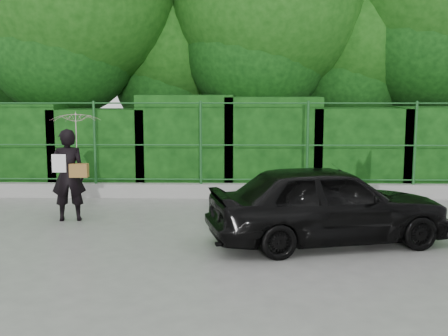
{
  "coord_description": "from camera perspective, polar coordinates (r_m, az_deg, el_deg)",
  "views": [
    {
      "loc": [
        1.15,
        -7.54,
        2.34
      ],
      "look_at": [
        0.97,
        1.3,
        1.1
      ],
      "focal_mm": 45.0,
      "sensor_mm": 36.0,
      "label": 1
    }
  ],
  "objects": [
    {
      "name": "ground",
      "position": [
        7.98,
        -7.26,
        -9.14
      ],
      "size": [
        80.0,
        80.0,
        0.0
      ],
      "primitive_type": "plane",
      "color": "gray"
    },
    {
      "name": "kerb",
      "position": [
        12.29,
        -4.22,
        -2.3
      ],
      "size": [
        14.0,
        0.25,
        0.3
      ],
      "primitive_type": "cube",
      "color": "#9E9E99",
      "rests_on": "ground"
    },
    {
      "name": "fence",
      "position": [
        12.13,
        -3.23,
        2.58
      ],
      "size": [
        14.13,
        0.06,
        1.8
      ],
      "color": "#1B4F21",
      "rests_on": "kerb"
    },
    {
      "name": "hedge",
      "position": [
        13.17,
        -4.12,
        2.22
      ],
      "size": [
        14.2,
        1.2,
        2.21
      ],
      "color": "black",
      "rests_on": "ground"
    },
    {
      "name": "trees",
      "position": [
        15.45,
        1.18,
        16.47
      ],
      "size": [
        17.1,
        6.15,
        8.08
      ],
      "color": "black",
      "rests_on": "ground"
    },
    {
      "name": "woman",
      "position": [
        10.33,
        -15.11,
        1.72
      ],
      "size": [
        0.91,
        0.88,
        1.95
      ],
      "color": "black",
      "rests_on": "ground"
    },
    {
      "name": "car",
      "position": [
        8.69,
        10.48,
        -3.58
      ],
      "size": [
        3.88,
        2.27,
        1.24
      ],
      "primitive_type": "imported",
      "rotation": [
        0.0,
        0.0,
        1.81
      ],
      "color": "black",
      "rests_on": "ground"
    }
  ]
}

